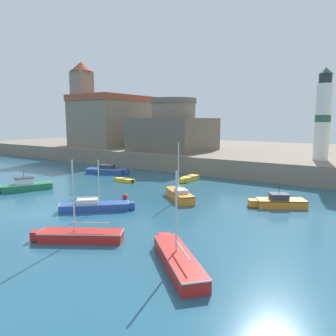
% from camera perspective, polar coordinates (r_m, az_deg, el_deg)
% --- Properties ---
extents(ground_plane, '(200.00, 200.00, 0.00)m').
position_cam_1_polar(ground_plane, '(29.45, -21.38, -7.50)').
color(ground_plane, '#235670').
extents(quay_seawall, '(120.00, 40.00, 2.53)m').
position_cam_1_polar(quay_seawall, '(64.81, 12.84, 2.36)').
color(quay_seawall, gray).
rests_on(quay_seawall, ground).
extents(motorboat_green_0, '(3.71, 5.96, 2.35)m').
position_cam_1_polar(motorboat_green_0, '(39.87, -23.63, -2.82)').
color(motorboat_green_0, '#237A4C').
rests_on(motorboat_green_0, ground).
extents(motorboat_orange_1, '(4.97, 3.81, 2.15)m').
position_cam_1_polar(motorboat_orange_1, '(31.19, 18.76, -5.61)').
color(motorboat_orange_1, orange).
rests_on(motorboat_orange_1, ground).
extents(motorboat_blue_2, '(6.33, 3.63, 2.22)m').
position_cam_1_polar(motorboat_blue_2, '(48.69, -10.62, -0.38)').
color(motorboat_blue_2, '#284C9E').
rests_on(motorboat_blue_2, ground).
extents(sailboat_red_3, '(5.77, 5.35, 5.11)m').
position_cam_1_polar(sailboat_red_3, '(18.10, 1.70, -15.53)').
color(sailboat_red_3, red).
rests_on(sailboat_red_3, ground).
extents(dinghy_yellow_4, '(1.36, 3.85, 0.68)m').
position_cam_1_polar(dinghy_yellow_4, '(42.26, 3.72, -1.81)').
color(dinghy_yellow_4, yellow).
rests_on(dinghy_yellow_4, ground).
extents(dinghy_yellow_5, '(3.42, 1.43, 0.48)m').
position_cam_1_polar(dinghy_yellow_5, '(41.94, -7.58, -2.08)').
color(dinghy_yellow_5, yellow).
rests_on(dinghy_yellow_5, ground).
extents(sailboat_blue_6, '(5.35, 5.08, 4.42)m').
position_cam_1_polar(sailboat_blue_6, '(29.05, -12.58, -6.45)').
color(sailboat_blue_6, '#284C9E').
rests_on(sailboat_blue_6, ground).
extents(sailboat_orange_7, '(5.13, 4.53, 5.62)m').
position_cam_1_polar(sailboat_orange_7, '(32.24, 1.96, -4.65)').
color(sailboat_orange_7, orange).
rests_on(sailboat_orange_7, ground).
extents(sailboat_red_8, '(5.54, 3.99, 5.30)m').
position_cam_1_polar(sailboat_red_8, '(22.28, -15.21, -11.22)').
color(sailboat_red_8, red).
rests_on(sailboat_red_8, ground).
extents(mooring_buoy, '(0.53, 0.53, 0.53)m').
position_cam_1_polar(mooring_buoy, '(32.74, -7.50, -4.94)').
color(mooring_buoy, red).
rests_on(mooring_buoy, ground).
extents(church, '(15.07, 17.30, 17.34)m').
position_cam_1_polar(church, '(69.82, -9.66, 8.47)').
color(church, gray).
rests_on(church, quay_seawall).
extents(fortress, '(12.10, 12.10, 8.94)m').
position_cam_1_polar(fortress, '(57.46, 0.97, 6.56)').
color(fortress, '#685E4F').
rests_on(fortress, quay_seawall).
extents(lighthouse, '(1.92, 1.92, 11.87)m').
position_cam_1_polar(lighthouse, '(47.36, 25.38, 8.17)').
color(lighthouse, silver).
rests_on(lighthouse, quay_seawall).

